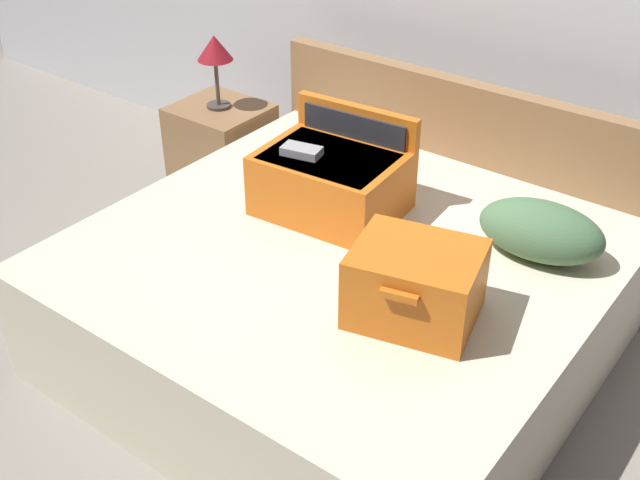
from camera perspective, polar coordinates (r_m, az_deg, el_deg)
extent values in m
plane|color=gray|center=(2.99, -3.17, -11.83)|extent=(12.00, 12.00, 0.00)
cube|color=beige|center=(3.06, 1.48, -4.37)|extent=(1.84, 1.75, 0.49)
cube|color=olive|center=(3.64, 10.00, 4.90)|extent=(1.87, 0.08, 0.84)
cube|color=#D16619|center=(3.07, 0.64, 3.98)|extent=(0.56, 0.42, 0.25)
cube|color=#28282D|center=(3.06, 0.64, 4.59)|extent=(0.49, 0.37, 0.17)
cube|color=#99999E|center=(3.02, -1.33, 6.36)|extent=(0.16, 0.11, 0.04)
cube|color=#D16619|center=(3.20, 2.63, 6.51)|extent=(0.53, 0.08, 0.38)
cube|color=#28282D|center=(3.18, 2.39, 6.33)|extent=(0.45, 0.05, 0.32)
cube|color=#D16619|center=(2.55, 6.81, -3.63)|extent=(0.46, 0.41, 0.20)
cube|color=#28282D|center=(2.53, 6.86, -3.09)|extent=(0.41, 0.36, 0.14)
cube|color=black|center=(2.47, 5.17, -1.66)|extent=(0.11, 0.10, 0.04)
cube|color=black|center=(2.50, 8.50, -1.39)|extent=(0.14, 0.10, 0.04)
cube|color=#D16619|center=(2.48, 7.00, -1.30)|extent=(0.46, 0.41, 0.05)
cube|color=#D16619|center=(2.36, 5.68, -4.03)|extent=(0.12, 0.05, 0.02)
ellipsoid|color=#4C724C|center=(2.93, 15.58, 0.64)|extent=(0.48, 0.31, 0.21)
cube|color=olive|center=(4.13, -7.02, 6.13)|extent=(0.44, 0.40, 0.52)
cylinder|color=#3F3833|center=(4.01, -7.28, 9.55)|extent=(0.12, 0.12, 0.01)
cylinder|color=#4C443D|center=(3.97, -7.40, 11.16)|extent=(0.02, 0.02, 0.23)
cone|color=maroon|center=(3.91, -7.58, 13.53)|extent=(0.17, 0.17, 0.12)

